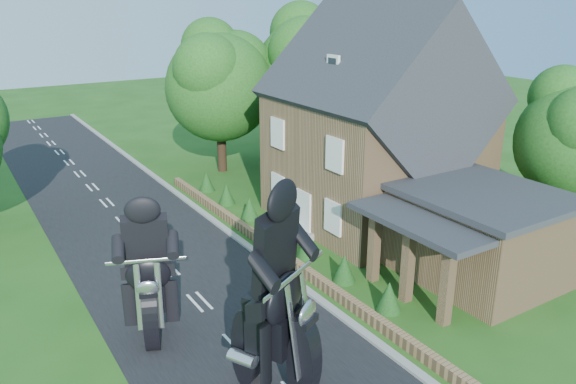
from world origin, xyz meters
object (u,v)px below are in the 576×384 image
annex (478,233)px  motorcycle_lead (276,363)px  garden_wall (274,249)px  house (376,131)px  motorcycle_follow (153,318)px

annex → motorcycle_lead: (-10.02, -1.75, -0.85)m
garden_wall → motorcycle_lead: motorcycle_lead is taller
house → annex: house is taller
garden_wall → motorcycle_follow: (-6.42, -3.30, 0.52)m
garden_wall → annex: (5.57, -5.80, 1.57)m
annex → motorcycle_follow: annex is taller
house → motorcycle_lead: (-10.64, -8.55, -3.42)m
garden_wall → annex: bearing=-46.2°
garden_wall → motorcycle_lead: 8.79m
house → motorcycle_follow: bearing=-161.2°
garden_wall → annex: 8.19m
house → motorcycle_follow: 13.80m
garden_wall → motorcycle_lead: bearing=-120.5°
motorcycle_follow → house: bearing=-139.6°
motorcycle_follow → garden_wall: bearing=-131.2°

